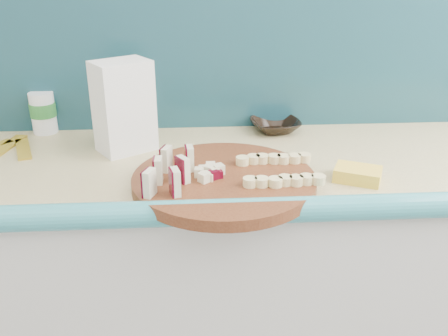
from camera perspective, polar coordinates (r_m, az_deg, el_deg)
name	(u,v)px	position (r m, az deg, el deg)	size (l,w,h in m)	color
kitchen_counter	(174,295)	(1.61, -5.79, -14.22)	(2.20, 0.63, 0.91)	beige
backsplash	(167,50)	(1.59, -6.57, 13.28)	(2.20, 0.02, 0.50)	teal
cutting_board	(224,181)	(1.22, 0.00, -1.46)	(0.45, 0.45, 0.03)	#4A200F
apple_wedges	(170,170)	(1.18, -6.18, -0.22)	(0.11, 0.18, 0.06)	beige
apple_chunks	(212,172)	(1.21, -1.37, -0.45)	(0.06, 0.07, 0.02)	#F0E7C0
banana_slices	(279,169)	(1.23, 6.35, -0.15)	(0.20, 0.17, 0.02)	beige
brown_bowl	(275,126)	(1.60, 5.86, 4.84)	(0.15, 0.15, 0.04)	black
flour_bag	(124,107)	(1.43, -11.39, 6.87)	(0.15, 0.11, 0.26)	white
canister	(43,112)	(1.67, -19.97, 6.05)	(0.08, 0.08, 0.13)	white
sponge	(358,174)	(1.29, 15.03, -0.68)	(0.11, 0.08, 0.03)	yellow
banana_peel	(5,148)	(1.59, -23.75, 2.14)	(0.24, 0.20, 0.01)	gold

